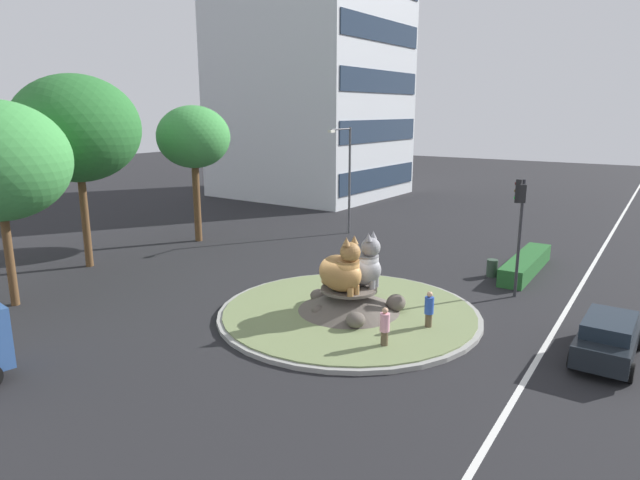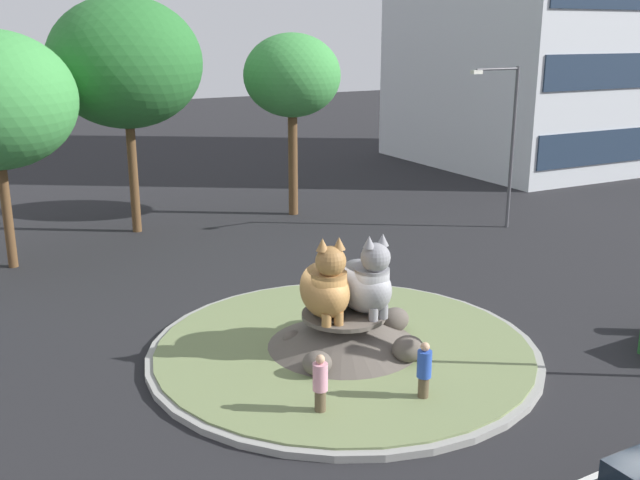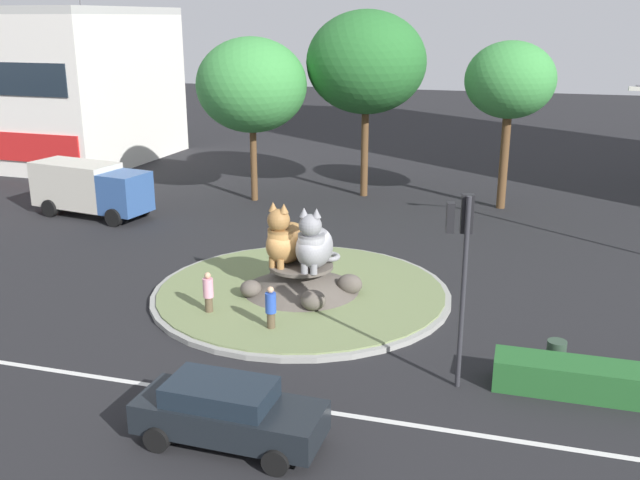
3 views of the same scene
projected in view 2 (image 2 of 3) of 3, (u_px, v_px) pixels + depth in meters
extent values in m
plane|color=black|center=(343.00, 353.00, 20.56)|extent=(160.00, 160.00, 0.00)
cylinder|color=gray|center=(343.00, 350.00, 20.54)|extent=(11.00, 11.00, 0.18)
cylinder|color=#707F51|center=(343.00, 346.00, 20.50)|extent=(10.56, 10.56, 0.06)
cone|color=#564F47|center=(344.00, 329.00, 20.36)|extent=(4.28, 4.28, 0.98)
cylinder|color=#564F47|center=(344.00, 315.00, 20.24)|extent=(2.36, 2.36, 0.12)
ellipsoid|color=#564F47|center=(394.00, 320.00, 21.35)|extent=(0.92, 0.73, 0.74)
ellipsoid|color=#564F47|center=(320.00, 316.00, 21.82)|extent=(0.72, 0.79, 0.58)
ellipsoid|color=#564F47|center=(292.00, 338.00, 20.48)|extent=(0.54, 0.50, 0.43)
ellipsoid|color=#564F47|center=(317.00, 363.00, 18.70)|extent=(0.77, 0.76, 0.61)
ellipsoid|color=#564F47|center=(408.00, 349.00, 19.44)|extent=(0.89, 0.79, 0.71)
ellipsoid|color=#9E703D|center=(325.00, 290.00, 19.85)|extent=(1.77, 2.32, 1.50)
cylinder|color=#9E703D|center=(329.00, 289.00, 19.43)|extent=(1.18, 1.18, 0.94)
sphere|color=#9E703D|center=(331.00, 261.00, 19.06)|extent=(0.82, 0.82, 0.82)
torus|color=#9E703D|center=(327.00, 299.00, 20.89)|extent=(1.10, 1.10, 0.19)
cone|color=#9E703D|center=(339.00, 243.00, 18.99)|extent=(0.41, 0.41, 0.34)
cone|color=#9E703D|center=(322.00, 245.00, 18.87)|extent=(0.41, 0.41, 0.34)
cylinder|color=#9E703D|center=(339.00, 318.00, 19.36)|extent=(0.26, 0.26, 0.37)
cylinder|color=#9E703D|center=(326.00, 320.00, 19.27)|extent=(0.26, 0.26, 0.37)
ellipsoid|color=gray|center=(363.00, 286.00, 20.18)|extent=(1.35, 2.07, 1.48)
cylinder|color=gray|center=(372.00, 284.00, 19.81)|extent=(0.99, 0.99, 0.92)
sphere|color=gray|center=(376.00, 258.00, 19.46)|extent=(0.81, 0.81, 0.81)
torus|color=gray|center=(356.00, 295.00, 21.19)|extent=(1.08, 1.08, 0.18)
cone|color=gray|center=(383.00, 239.00, 19.45)|extent=(0.34, 0.34, 0.33)
cone|color=gray|center=(369.00, 242.00, 19.22)|extent=(0.34, 0.34, 0.33)
cylinder|color=gray|center=(383.00, 312.00, 19.82)|extent=(0.26, 0.26, 0.37)
cylinder|color=gray|center=(373.00, 314.00, 19.65)|extent=(0.26, 0.26, 0.37)
cube|color=#233347|center=(623.00, 145.00, 43.82)|extent=(13.72, 0.68, 2.00)
cube|color=#233347|center=(632.00, 71.00, 42.61)|extent=(13.72, 0.68, 2.00)
cylinder|color=brown|center=(8.00, 217.00, 27.59)|extent=(0.37, 0.37, 3.98)
cylinder|color=brown|center=(134.00, 179.00, 32.49)|extent=(0.41, 0.41, 4.86)
ellipsoid|color=#286B2D|center=(125.00, 63.00, 31.10)|extent=(6.59, 6.59, 5.60)
cylinder|color=brown|center=(293.00, 165.00, 35.64)|extent=(0.46, 0.46, 4.93)
ellipsoid|color=#3D8E42|center=(292.00, 75.00, 34.45)|extent=(4.63, 4.63, 3.94)
cylinder|color=#4C4C51|center=(512.00, 149.00, 32.88)|extent=(0.16, 0.16, 7.32)
cylinder|color=#4C4C51|center=(498.00, 69.00, 31.36)|extent=(2.34, 0.15, 0.10)
cube|color=silver|center=(477.00, 72.00, 30.85)|extent=(0.50, 0.24, 0.16)
cylinder|color=brown|center=(423.00, 391.00, 17.58)|extent=(0.27, 0.27, 0.77)
cylinder|color=#284CB2|center=(424.00, 364.00, 17.38)|extent=(0.35, 0.35, 0.67)
sphere|color=tan|center=(425.00, 347.00, 17.26)|extent=(0.22, 0.22, 0.22)
cylinder|color=brown|center=(320.00, 405.00, 16.93)|extent=(0.27, 0.27, 0.77)
cylinder|color=pink|center=(320.00, 377.00, 16.74)|extent=(0.36, 0.36, 0.67)
sphere|color=tan|center=(320.00, 359.00, 16.61)|extent=(0.22, 0.22, 0.22)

